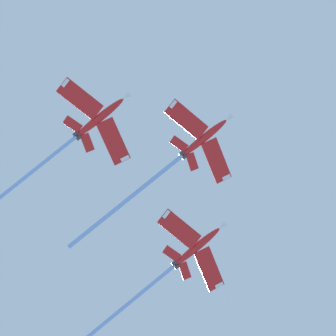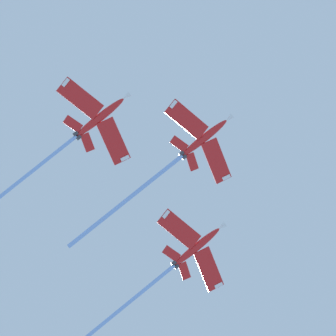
% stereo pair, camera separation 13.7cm
% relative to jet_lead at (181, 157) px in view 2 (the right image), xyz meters
% --- Properties ---
extents(jet_lead, '(19.81, 39.16, 14.58)m').
position_rel_jet_lead_xyz_m(jet_lead, '(0.00, 0.00, 0.00)').
color(jet_lead, red).
extents(jet_left_wing, '(19.53, 39.24, 14.39)m').
position_rel_jet_lead_xyz_m(jet_left_wing, '(-19.57, -7.50, -5.38)').
color(jet_left_wing, red).
extents(jet_right_wing, '(19.90, 37.85, 14.03)m').
position_rel_jet_lead_xyz_m(jet_right_wing, '(11.82, -16.62, -4.18)').
color(jet_right_wing, red).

